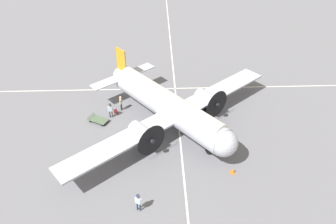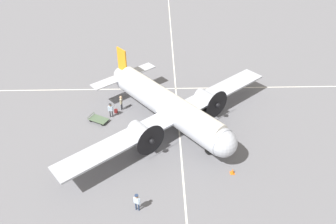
{
  "view_description": "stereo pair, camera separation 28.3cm",
  "coord_description": "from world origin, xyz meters",
  "views": [
    {
      "loc": [
        -0.95,
        -27.58,
        21.62
      ],
      "look_at": [
        0.0,
        0.0,
        1.75
      ],
      "focal_mm": 35.0,
      "sensor_mm": 36.0,
      "label": 1
    },
    {
      "loc": [
        -0.67,
        -27.59,
        21.62
      ],
      "look_at": [
        0.0,
        0.0,
        1.75
      ],
      "focal_mm": 35.0,
      "sensor_mm": 36.0,
      "label": 2
    }
  ],
  "objects": [
    {
      "name": "airliner_main",
      "position": [
        0.29,
        -0.35,
        2.59
      ],
      "size": [
        21.61,
        19.28,
        6.02
      ],
      "rotation": [
        0.0,
        0.0,
        5.4
      ],
      "color": "#ADB2BC",
      "rests_on": "ground_plane"
    },
    {
      "name": "baggage_cart",
      "position": [
        -7.52,
        0.88,
        0.28
      ],
      "size": [
        2.36,
        2.0,
        0.56
      ],
      "rotation": [
        0.0,
        0.0,
        5.79
      ],
      "color": "#4C6047",
      "rests_on": "ground_plane"
    },
    {
      "name": "crew_foreground",
      "position": [
        -2.7,
        -10.88,
        1.1
      ],
      "size": [
        0.56,
        0.38,
        1.75
      ],
      "rotation": [
        0.0,
        0.0,
        -0.37
      ],
      "color": "navy",
      "rests_on": "ground_plane"
    },
    {
      "name": "traffic_cone",
      "position": [
        5.6,
        -7.12,
        0.26
      ],
      "size": [
        0.42,
        0.42,
        0.55
      ],
      "color": "orange",
      "rests_on": "ground_plane"
    },
    {
      "name": "suitcase_near_door",
      "position": [
        -5.8,
        2.41,
        0.25
      ],
      "size": [
        0.37,
        0.16,
        0.54
      ],
      "color": "maroon",
      "rests_on": "ground_plane"
    },
    {
      "name": "apron_line_northsouth",
      "position": [
        1.15,
        0.0,
        0.0
      ],
      "size": [
        0.16,
        120.0,
        0.01
      ],
      "color": "silver",
      "rests_on": "ground_plane"
    },
    {
      "name": "apron_line_eastwest",
      "position": [
        0.0,
        7.5,
        0.0
      ],
      "size": [
        120.0,
        0.16,
        0.01
      ],
      "color": "silver",
      "rests_on": "ground_plane"
    },
    {
      "name": "ramp_agent",
      "position": [
        -6.22,
        1.68,
        1.09
      ],
      "size": [
        0.59,
        0.3,
        1.73
      ],
      "rotation": [
        0.0,
        0.0,
        6.31
      ],
      "color": "#2D2D33",
      "rests_on": "ground_plane"
    },
    {
      "name": "ground_plane",
      "position": [
        0.0,
        0.0,
        0.0
      ],
      "size": [
        300.0,
        300.0,
        0.0
      ],
      "primitive_type": "plane",
      "color": "slate"
    },
    {
      "name": "passenger_boarding",
      "position": [
        -5.2,
        3.08,
        1.11
      ],
      "size": [
        0.29,
        0.61,
        1.81
      ],
      "rotation": [
        0.0,
        0.0,
        4.55
      ],
      "color": "#2D2D33",
      "rests_on": "ground_plane"
    }
  ]
}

